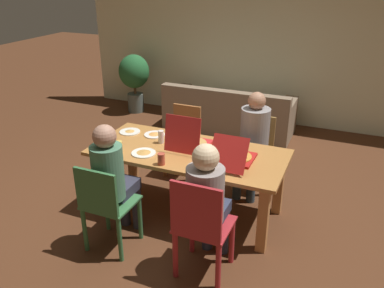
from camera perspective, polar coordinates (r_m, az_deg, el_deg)
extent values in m
plane|color=#532E1A|center=(4.49, -0.50, -9.45)|extent=(20.00, 20.00, 0.00)
cube|color=beige|center=(6.88, 10.39, 14.21)|extent=(6.49, 0.12, 2.69)
cube|color=#B3763A|center=(4.14, -0.54, -1.22)|extent=(2.03, 0.92, 0.04)
cube|color=#BD7C44|center=(4.45, -13.15, -5.28)|extent=(0.09, 0.09, 0.69)
cube|color=#BD7C44|center=(3.80, 10.14, -10.59)|extent=(0.09, 0.09, 0.69)
cube|color=#BD7C44|center=(4.96, -8.52, -1.68)|extent=(0.09, 0.09, 0.69)
cube|color=#BD7C44|center=(4.38, 12.31, -5.67)|extent=(0.09, 0.09, 0.69)
cylinder|color=#A9262C|center=(3.79, 0.00, -12.30)|extent=(0.05, 0.05, 0.46)
cylinder|color=#A9262C|center=(3.69, 5.72, -13.63)|extent=(0.05, 0.05, 0.46)
cylinder|color=#A9262C|center=(3.53, -2.40, -15.53)|extent=(0.05, 0.05, 0.46)
cylinder|color=#A9262C|center=(3.42, 3.78, -17.13)|extent=(0.05, 0.05, 0.46)
cube|color=#A9262C|center=(3.46, 1.82, -11.46)|extent=(0.46, 0.43, 0.02)
cube|color=#A9262C|center=(3.16, 0.54, -9.72)|extent=(0.43, 0.03, 0.48)
cylinder|color=#30364D|center=(3.83, 2.24, -11.73)|extent=(0.10, 0.10, 0.48)
cylinder|color=#30364D|center=(3.79, 4.51, -12.24)|extent=(0.10, 0.10, 0.48)
cube|color=#30364D|center=(3.54, 2.73, -9.36)|extent=(0.29, 0.30, 0.11)
cylinder|color=gray|center=(3.29, 1.89, -7.22)|extent=(0.32, 0.32, 0.48)
sphere|color=beige|center=(3.13, 1.97, -1.92)|extent=(0.22, 0.22, 0.22)
cylinder|color=olive|center=(4.72, 10.18, -4.83)|extent=(0.05, 0.05, 0.46)
cylinder|color=olive|center=(4.79, 6.03, -4.07)|extent=(0.05, 0.05, 0.46)
cylinder|color=olive|center=(4.99, 11.04, -3.18)|extent=(0.05, 0.05, 0.46)
cylinder|color=olive|center=(5.06, 7.11, -2.49)|extent=(0.05, 0.05, 0.46)
cube|color=olive|center=(4.78, 8.77, -1.05)|extent=(0.42, 0.38, 0.02)
cube|color=olive|center=(4.86, 9.45, 1.93)|extent=(0.40, 0.03, 0.38)
cylinder|color=#303D47|center=(4.57, 8.50, -5.52)|extent=(0.10, 0.10, 0.48)
cylinder|color=#303D47|center=(4.61, 6.50, -5.14)|extent=(0.10, 0.10, 0.48)
cube|color=#303D47|center=(4.60, 8.24, -1.25)|extent=(0.30, 0.36, 0.11)
cylinder|color=gray|center=(4.66, 8.99, 2.26)|extent=(0.34, 0.34, 0.48)
sphere|color=#A57356|center=(4.55, 9.26, 6.11)|extent=(0.20, 0.20, 0.20)
cylinder|color=#346A3C|center=(4.17, -12.08, -9.18)|extent=(0.04, 0.04, 0.46)
cylinder|color=#346A3C|center=(3.99, -7.44, -10.50)|extent=(0.04, 0.04, 0.46)
cylinder|color=#346A3C|center=(3.93, -15.09, -11.76)|extent=(0.04, 0.04, 0.46)
cylinder|color=#346A3C|center=(3.74, -10.27, -13.33)|extent=(0.04, 0.04, 0.46)
cube|color=#346A3C|center=(3.82, -11.53, -8.18)|extent=(0.44, 0.42, 0.02)
cube|color=#346A3C|center=(3.57, -13.55, -6.72)|extent=(0.42, 0.03, 0.42)
cylinder|color=#2F3040|center=(4.21, -9.59, -8.47)|extent=(0.10, 0.10, 0.48)
cylinder|color=#2F3040|center=(4.14, -7.88, -8.92)|extent=(0.10, 0.10, 0.48)
cube|color=#2F3040|center=(3.91, -10.19, -6.22)|extent=(0.26, 0.35, 0.11)
cylinder|color=#48795C|center=(3.66, -11.93, -3.98)|extent=(0.29, 0.29, 0.51)
sphere|color=#AA7A63|center=(3.51, -12.42, 1.07)|extent=(0.21, 0.21, 0.21)
cylinder|color=#9B5D2F|center=(4.95, -0.53, -2.92)|extent=(0.04, 0.04, 0.46)
cylinder|color=#9B5D2F|center=(5.08, -3.95, -2.25)|extent=(0.04, 0.04, 0.46)
cylinder|color=#9B5D2F|center=(5.23, 0.91, -1.40)|extent=(0.04, 0.04, 0.46)
cylinder|color=#9B5D2F|center=(5.35, -2.36, -0.80)|extent=(0.04, 0.04, 0.46)
cube|color=#9B5D2F|center=(5.05, -1.51, 0.65)|extent=(0.39, 0.39, 0.02)
cube|color=#9B5D2F|center=(5.13, -0.70, 3.49)|extent=(0.37, 0.03, 0.39)
cube|color=red|center=(4.25, -0.14, -0.08)|extent=(0.38, 0.38, 0.02)
cylinder|color=#C28E47|center=(4.24, -0.14, 0.14)|extent=(0.34, 0.34, 0.01)
cube|color=red|center=(3.98, -1.40, 1.32)|extent=(0.38, 0.07, 0.38)
cube|color=#B01C19|center=(3.98, 6.35, -1.99)|extent=(0.35, 0.35, 0.02)
cylinder|color=#C78532|center=(3.97, 6.36, -1.75)|extent=(0.30, 0.30, 0.01)
cube|color=#B01C19|center=(3.68, 5.26, -1.42)|extent=(0.35, 0.19, 0.30)
cylinder|color=white|center=(4.53, -5.39, 1.33)|extent=(0.23, 0.23, 0.01)
cone|color=#D99045|center=(4.53, -5.40, 1.49)|extent=(0.13, 0.13, 0.02)
cylinder|color=white|center=(4.10, -6.93, -1.29)|extent=(0.25, 0.25, 0.01)
cone|color=#C68E43|center=(4.10, -6.94, -1.11)|extent=(0.15, 0.15, 0.02)
cylinder|color=white|center=(4.32, -11.88, -0.32)|extent=(0.21, 0.21, 0.01)
cone|color=orange|center=(4.31, -11.90, -0.15)|extent=(0.12, 0.12, 0.02)
cylinder|color=white|center=(4.65, -8.88, 1.74)|extent=(0.24, 0.24, 0.01)
cone|color=gold|center=(4.65, -8.89, 1.90)|extent=(0.11, 0.11, 0.02)
cylinder|color=#B64634|center=(3.84, -4.42, -2.16)|extent=(0.07, 0.07, 0.12)
cylinder|color=#DFC059|center=(4.13, -10.35, -0.43)|extent=(0.06, 0.06, 0.13)
cylinder|color=silver|center=(4.31, -4.45, 1.03)|extent=(0.06, 0.06, 0.14)
cube|color=#836E57|center=(6.56, 5.32, 3.70)|extent=(2.04, 0.82, 0.42)
cube|color=#836E57|center=(6.13, 4.50, 6.07)|extent=(2.04, 0.16, 0.35)
cube|color=#836E57|center=(6.78, -2.07, 7.14)|extent=(0.20, 0.77, 0.18)
cube|color=#836E57|center=(6.26, 13.50, 5.02)|extent=(0.20, 0.77, 0.18)
cylinder|color=#525F58|center=(7.50, -8.04, 5.91)|extent=(0.29, 0.29, 0.34)
cylinder|color=brown|center=(7.42, -8.16, 7.88)|extent=(0.05, 0.05, 0.20)
ellipsoid|color=#266634|center=(7.34, -8.30, 10.25)|extent=(0.55, 0.55, 0.60)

